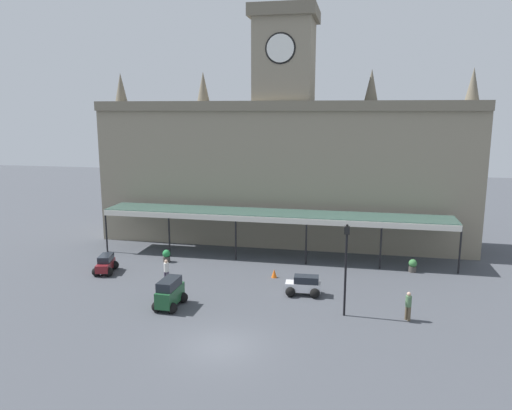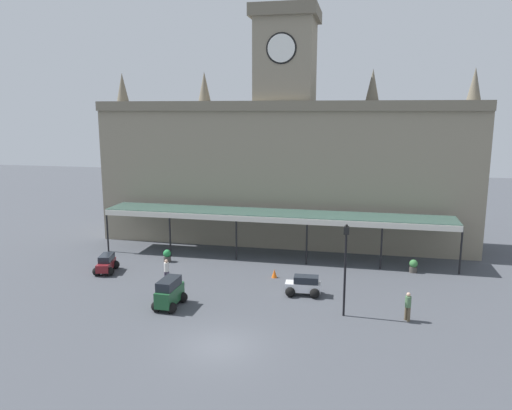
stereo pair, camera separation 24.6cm
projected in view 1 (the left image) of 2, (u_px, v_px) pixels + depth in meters
The scene contains 12 objects.
ground_plane at pixel (221, 346), 24.79m from camera, with size 140.00×140.00×0.00m, color #44474E.
station_building at pixel (284, 164), 43.45m from camera, with size 32.31×6.03×20.01m.
entrance_canopy at pixel (273, 215), 39.08m from camera, with size 27.83×3.26×3.66m.
car_maroon_estate at pixel (106, 265), 35.91m from camera, with size 1.87×2.40×1.27m.
car_green_van at pixel (170, 294), 29.54m from camera, with size 1.64×2.43×1.77m.
car_white_estate at pixel (304, 286), 31.56m from camera, with size 2.30×1.62×1.27m.
pedestrian_near_entrance at pixel (166, 270), 33.62m from camera, with size 0.39×0.34×1.67m.
pedestrian_crossing_forecourt at pixel (408, 305), 27.68m from camera, with size 0.34×0.34×1.67m.
victorian_lamppost at pixel (346, 260), 27.86m from camera, with size 0.30×0.30×5.42m.
traffic_cone at pixel (274, 273), 34.87m from camera, with size 0.40×0.40×0.60m, color orange.
planter_by_canopy at pixel (413, 265), 36.05m from camera, with size 0.60×0.60×0.96m.
planter_near_kerb at pixel (166, 256), 38.44m from camera, with size 0.60×0.60×0.96m.
Camera 1 is at (6.37, -22.16, 11.68)m, focal length 34.64 mm.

